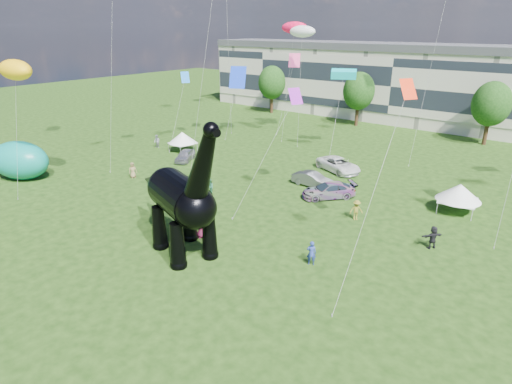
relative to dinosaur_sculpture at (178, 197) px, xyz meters
The scene contains 15 objects.
ground 7.20m from the dinosaur_sculpture, 61.53° to the right, with size 220.00×220.00×0.00m, color #16330C.
terrace_row 57.16m from the dinosaur_sculpture, 95.25° to the left, with size 78.00×11.00×12.00m, color beige.
tree_far_left 55.14m from the dinosaur_sculpture, 119.62° to the left, with size 5.20×5.20×9.44m.
tree_mid_left 48.82m from the dinosaur_sculpture, 100.91° to the left, with size 5.20×5.20×9.44m.
tree_mid_right 49.14m from the dinosaur_sculpture, 77.33° to the left, with size 5.20×5.20×9.44m.
dinosaur_sculpture is the anchor object (origin of this frame).
car_silver 23.24m from the dinosaur_sculpture, 136.80° to the left, with size 1.66×4.13×1.41m, color silver.
car_grey 18.33m from the dinosaur_sculpture, 88.14° to the left, with size 1.58×4.53×1.49m, color slate.
car_white 24.33m from the dinosaur_sculpture, 89.26° to the left, with size 2.68×5.82×1.62m, color white.
car_dark 16.93m from the dinosaur_sculpture, 77.66° to the left, with size 2.16×5.31×1.54m, color #595960.
gazebo_near 25.14m from the dinosaur_sculpture, 54.82° to the left, with size 4.34×4.34×2.73m.
gazebo_left 27.85m from the dinosaur_sculpture, 137.56° to the left, with size 4.12×4.12×2.59m.
inflatable_teal 25.99m from the dinosaur_sculpture, behind, with size 6.78×4.24×4.24m, color #0B897B.
visitors 12.63m from the dinosaur_sculpture, 83.32° to the left, with size 53.24×29.99×1.84m.
kites 24.74m from the dinosaur_sculpture, 125.12° to the left, with size 56.07×45.37×31.24m.
Camera 1 is at (19.78, -13.90, 15.98)m, focal length 30.00 mm.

